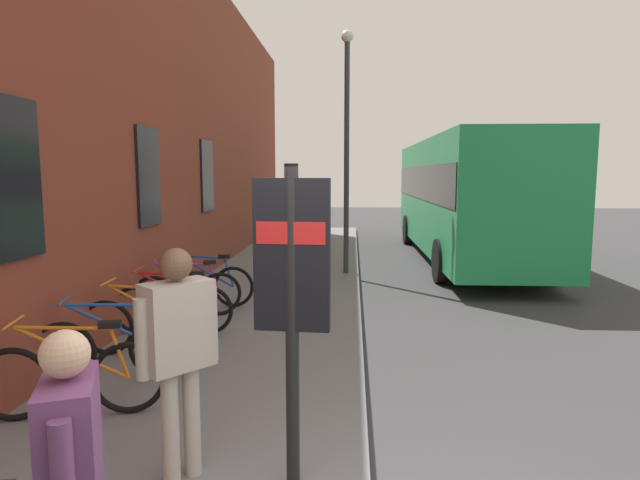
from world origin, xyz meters
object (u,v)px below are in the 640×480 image
at_px(bicycle_beside_lamp, 173,308).
at_px(bicycle_end_of_row, 205,285).
at_px(city_bus, 464,193).
at_px(pedestrian_crossing_street, 72,465).
at_px(bicycle_leaning_wall, 187,294).
at_px(bicycle_far_end, 113,348).
at_px(bicycle_mid_rack, 72,378).
at_px(transit_info_sign, 292,276).
at_px(bicycle_under_window, 148,325).
at_px(street_lamp, 347,133).
at_px(pedestrian_by_facade, 179,341).

distance_m(bicycle_beside_lamp, bicycle_end_of_row, 1.63).
height_order(city_bus, pedestrian_crossing_street, city_bus).
bearing_deg(bicycle_beside_lamp, bicycle_leaning_wall, 4.33).
bearing_deg(bicycle_far_end, city_bus, -31.02).
distance_m(bicycle_mid_rack, pedestrian_crossing_street, 2.92).
height_order(bicycle_mid_rack, bicycle_leaning_wall, same).
bearing_deg(transit_info_sign, bicycle_mid_rack, 66.04).
distance_m(bicycle_far_end, bicycle_under_window, 0.89).
bearing_deg(street_lamp, bicycle_mid_rack, 161.86).
height_order(bicycle_far_end, transit_info_sign, transit_info_sign).
relative_size(bicycle_mid_rack, bicycle_beside_lamp, 0.98).
height_order(bicycle_far_end, bicycle_leaning_wall, same).
bearing_deg(pedestrian_crossing_street, bicycle_mid_rack, 28.92).
bearing_deg(street_lamp, bicycle_under_window, 157.21).
distance_m(bicycle_mid_rack, city_bus, 12.15).
height_order(transit_info_sign, street_lamp, street_lamp).
distance_m(bicycle_under_window, bicycle_beside_lamp, 0.90).
bearing_deg(bicycle_leaning_wall, street_lamp, -31.53).
xyz_separation_m(bicycle_beside_lamp, street_lamp, (4.99, -2.45, 2.86)).
distance_m(bicycle_under_window, pedestrian_crossing_street, 4.53).
relative_size(bicycle_mid_rack, bicycle_end_of_row, 0.98).
bearing_deg(bicycle_far_end, pedestrian_crossing_street, -157.74).
distance_m(bicycle_beside_lamp, pedestrian_by_facade, 3.93).
relative_size(bicycle_mid_rack, bicycle_far_end, 1.01).
distance_m(bicycle_end_of_row, city_bus, 8.61).
bearing_deg(bicycle_beside_lamp, pedestrian_crossing_street, -165.74).
height_order(bicycle_leaning_wall, transit_info_sign, transit_info_sign).
relative_size(bicycle_mid_rack, transit_info_sign, 0.72).
bearing_deg(bicycle_end_of_row, bicycle_beside_lamp, 179.75).
xyz_separation_m(pedestrian_crossing_street, street_lamp, (10.18, -1.13, 2.25)).
distance_m(bicycle_end_of_row, pedestrian_by_facade, 5.48).
distance_m(bicycle_far_end, bicycle_end_of_row, 3.43).
distance_m(bicycle_far_end, transit_info_sign, 3.17).
bearing_deg(bicycle_far_end, bicycle_end_of_row, -1.29).
bearing_deg(pedestrian_by_facade, transit_info_sign, -92.60).
bearing_deg(bicycle_mid_rack, city_bus, -28.81).
bearing_deg(bicycle_far_end, bicycle_leaning_wall, -0.07).
height_order(bicycle_under_window, bicycle_end_of_row, same).
xyz_separation_m(bicycle_mid_rack, pedestrian_by_facade, (-0.95, -1.37, 0.70)).
bearing_deg(bicycle_end_of_row, bicycle_under_window, 179.28).
xyz_separation_m(transit_info_sign, city_bus, (11.57, -3.58, 0.20)).
relative_size(bicycle_end_of_row, transit_info_sign, 0.74).
bearing_deg(bicycle_beside_lamp, street_lamp, -26.16).
relative_size(bicycle_end_of_row, pedestrian_crossing_street, 1.08).
bearing_deg(bicycle_under_window, bicycle_far_end, 177.08).
bearing_deg(pedestrian_by_facade, bicycle_beside_lamp, 19.78).
xyz_separation_m(bicycle_mid_rack, city_bus, (10.57, -5.82, 1.41)).
height_order(bicycle_mid_rack, city_bus, city_bus).
distance_m(bicycle_mid_rack, street_lamp, 8.57).
distance_m(bicycle_mid_rack, bicycle_under_window, 1.78).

